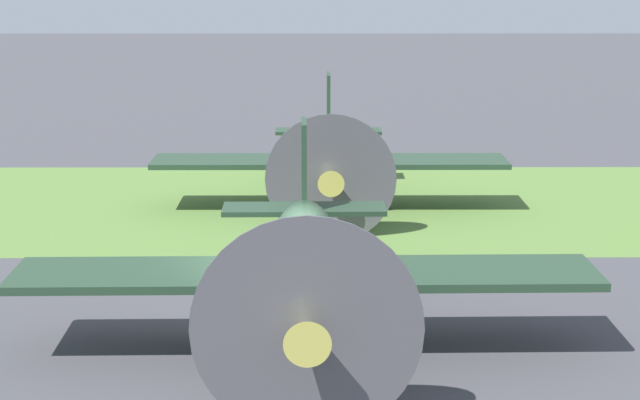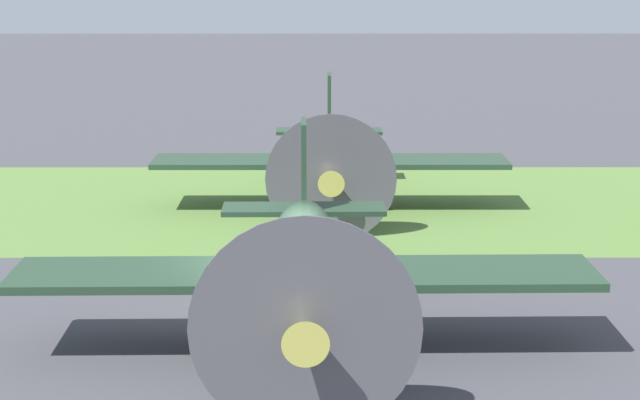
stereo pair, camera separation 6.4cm
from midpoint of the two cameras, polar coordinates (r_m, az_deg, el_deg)
name	(u,v)px [view 1 (the left image)]	position (r m, az deg, el deg)	size (l,w,h in m)	color
ground_plane	(267,329)	(20.36, -3.02, -7.04)	(160.00, 160.00, 0.00)	#424247
grass_verge	(283,205)	(30.31, -2.09, -0.25)	(120.00, 11.00, 0.01)	#567A38
airplane_lead	(305,261)	(19.10, -0.90, -3.37)	(10.59, 8.42, 3.80)	#233D28
airplane_wingman	(329,154)	(29.84, 0.46, 2.50)	(10.05, 8.00, 3.61)	#233D28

